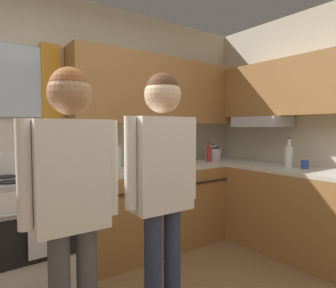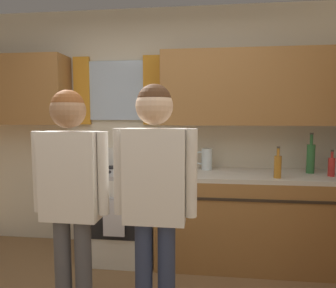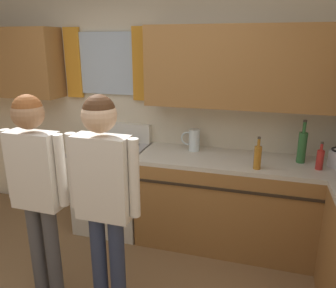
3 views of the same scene
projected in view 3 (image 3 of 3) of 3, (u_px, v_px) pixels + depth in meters
The scene contains 9 objects.
back_wall_unit at pixel (155, 90), 3.43m from camera, with size 4.60×0.42×2.60m.
kitchen_counter_run at pixel (292, 229), 2.79m from camera, with size 2.28×1.90×0.90m.
stove_oven at pixel (113, 186), 3.58m from camera, with size 0.68×0.67×1.10m.
bottle_wine_green at pixel (302, 146), 2.98m from camera, with size 0.08×0.08×0.39m.
bottle_sauce_red at pixel (320, 159), 2.84m from camera, with size 0.06×0.06×0.25m.
bottle_oil_amber at pixel (258, 157), 2.84m from camera, with size 0.06×0.06×0.29m.
water_pitcher at pixel (194, 140), 3.33m from camera, with size 0.19×0.11×0.22m.
adult_left at pixel (36, 178), 2.37m from camera, with size 0.50×0.22×1.62m.
adult_in_plaid at pixel (104, 186), 2.20m from camera, with size 0.51×0.22×1.65m.
Camera 3 is at (1.14, -1.45, 1.95)m, focal length 35.60 mm.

